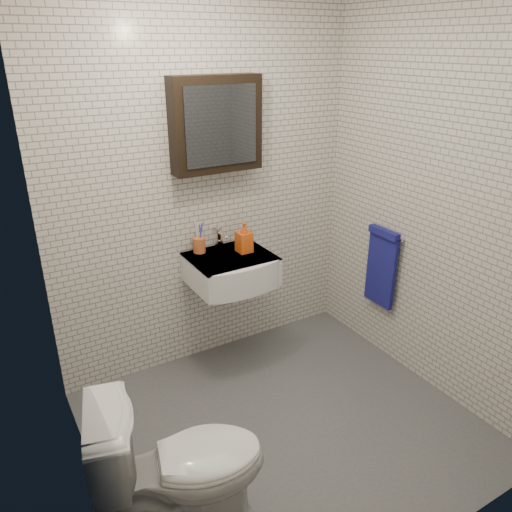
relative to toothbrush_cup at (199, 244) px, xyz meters
name	(u,v)px	position (x,y,z in m)	size (l,w,h in m)	color
ground	(285,426)	(0.10, -0.94, -0.90)	(2.20, 2.00, 0.01)	#4F5157
room_shell	(291,197)	(0.10, -0.94, 0.56)	(2.22, 2.02, 2.51)	silver
washbasin	(233,270)	(0.15, -0.21, -0.15)	(0.55, 0.50, 0.20)	white
faucet	(220,239)	(0.15, -0.01, 0.01)	(0.06, 0.20, 0.15)	silver
mirror_cabinet	(216,125)	(0.15, -0.01, 0.79)	(0.60, 0.15, 0.60)	black
towel_rail	(382,264)	(1.15, -0.59, -0.18)	(0.09, 0.30, 0.58)	silver
toothbrush_cup	(199,244)	(0.00, 0.00, 0.00)	(0.11, 0.11, 0.23)	#C96132
soap_bottle	(244,237)	(0.27, -0.15, 0.05)	(0.10, 0.10, 0.21)	orange
toilet	(181,466)	(-0.70, -1.27, -0.51)	(0.44, 0.77, 0.79)	white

